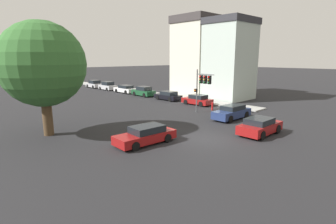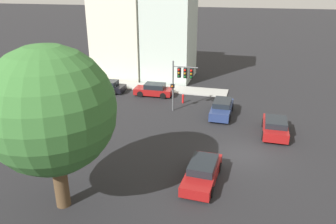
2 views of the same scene
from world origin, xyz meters
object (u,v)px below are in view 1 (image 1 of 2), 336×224
crossing_car_0 (232,112)px  crossing_car_2 (146,135)px  parked_car_2 (144,91)px  parked_car_4 (108,86)px  parked_car_0 (197,100)px  fire_hydrant (212,106)px  parked_car_3 (125,89)px  traffic_signal (203,83)px  parked_car_5 (94,84)px  parked_car_1 (168,96)px  street_tree (42,64)px  crossing_car_1 (260,126)px

crossing_car_0 → crossing_car_2: bearing=0.9°
parked_car_2 → parked_car_4: parked_car_4 is taller
parked_car_0 → fire_hydrant: (-1.46, -3.55, -0.15)m
crossing_car_0 → parked_car_3: crossing_car_0 is taller
traffic_signal → parked_car_4: traffic_signal is taller
traffic_signal → crossing_car_2: (-11.04, -3.86, -2.81)m
parked_car_5 → parked_car_1: bearing=179.7°
street_tree → fire_hydrant: size_ratio=9.60×
crossing_car_0 → parked_car_1: 13.76m
parked_car_0 → parked_car_1: 5.53m
parked_car_2 → parked_car_5: parked_car_5 is taller
crossing_car_0 → crossing_car_1: (-3.02, -4.59, -0.02)m
traffic_signal → parked_car_2: 15.82m
street_tree → parked_car_1: 20.77m
crossing_car_1 → fire_hydrant: bearing=58.8°
traffic_signal → crossing_car_2: size_ratio=1.05×
crossing_car_2 → street_tree: bearing=-55.7°
crossing_car_1 → fire_hydrant: (5.32, 8.76, -0.18)m
crossing_car_2 → parked_car_2: (14.73, 19.01, 0.11)m
parked_car_1 → fire_hydrant: bearing=170.9°
street_tree → crossing_car_1: size_ratio=2.11×
fire_hydrant → parked_car_5: bearing=87.7°
parked_car_2 → crossing_car_2: bearing=143.5°
street_tree → parked_car_0: size_ratio=2.15×
street_tree → parked_car_2: (19.06, 12.05, -4.83)m
crossing_car_0 → parked_car_2: bearing=-100.2°
crossing_car_2 → parked_car_2: bearing=-125.3°
crossing_car_0 → parked_car_5: size_ratio=1.19×
parked_car_5 → crossing_car_1: bearing=170.0°
parked_car_0 → parked_car_3: (-0.04, 16.49, 0.02)m
parked_car_1 → parked_car_4: size_ratio=1.05×
parked_car_0 → parked_car_4: (-0.12, 22.38, 0.10)m
crossing_car_1 → crossing_car_0: bearing=56.8°
parked_car_1 → fire_hydrant: parked_car_1 is taller
traffic_signal → parked_car_2: bearing=-103.5°
parked_car_3 → parked_car_5: bearing=0.4°
parked_car_2 → parked_car_5: 16.24m
parked_car_2 → fire_hydrant: 14.83m
crossing_car_1 → parked_car_0: 14.05m
parked_car_0 → traffic_signal: bearing=133.7°
crossing_car_0 → parked_car_2: 19.28m
crossing_car_1 → parked_car_1: (6.71, 17.85, -0.05)m
parked_car_3 → parked_car_5: (-0.15, 10.97, 0.08)m
street_tree → crossing_car_0: bearing=-24.1°
parked_car_2 → parked_car_4: 11.16m
parked_car_4 → parked_car_5: 5.08m
traffic_signal → parked_car_3: traffic_signal is taller
crossing_car_0 → parked_car_2: size_ratio=1.06×
fire_hydrant → crossing_car_0: bearing=-118.9°
parked_car_5 → fire_hydrant: 31.04m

